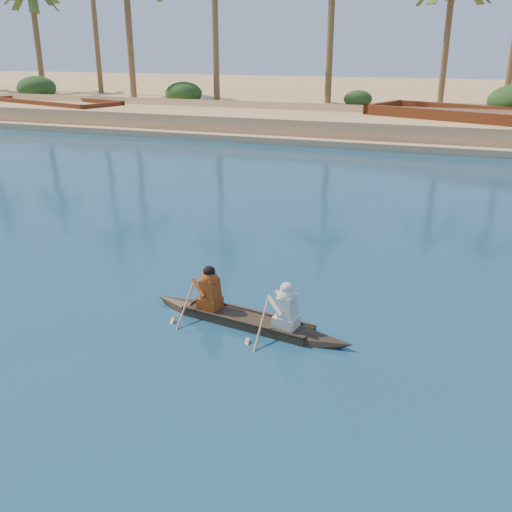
% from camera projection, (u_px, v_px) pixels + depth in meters
% --- Properties ---
extents(ground, '(160.00, 160.00, 0.00)m').
position_uv_depth(ground, '(414.00, 369.00, 9.92)').
color(ground, navy).
rests_on(ground, ground).
extents(sandy_embankment, '(150.00, 51.00, 1.50)m').
position_uv_depth(sandy_embankment, '(469.00, 103.00, 50.98)').
color(sandy_embankment, '#DDBA7D').
rests_on(sandy_embankment, ground).
extents(palm_grove, '(110.00, 14.00, 16.00)m').
position_uv_depth(palm_grove, '(480.00, 3.00, 37.94)').
color(palm_grove, '#445E21').
rests_on(palm_grove, ground).
extents(shrub_cluster, '(100.00, 6.00, 2.40)m').
position_uv_depth(shrub_cluster, '(466.00, 113.00, 37.21)').
color(shrub_cluster, '#193714').
rests_on(shrub_cluster, ground).
extents(canoe, '(4.59, 1.30, 1.25)m').
position_uv_depth(canoe, '(247.00, 313.00, 11.44)').
color(canoe, '#31251A').
rests_on(canoe, ground).
extents(barge_left, '(11.77, 6.65, 1.86)m').
position_uv_depth(barge_left, '(56.00, 112.00, 42.92)').
color(barge_left, maroon).
rests_on(barge_left, ground).
extents(barge_mid, '(14.10, 8.96, 2.23)m').
position_uv_depth(barge_mid, '(482.00, 129.00, 33.05)').
color(barge_mid, maroon).
rests_on(barge_mid, ground).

